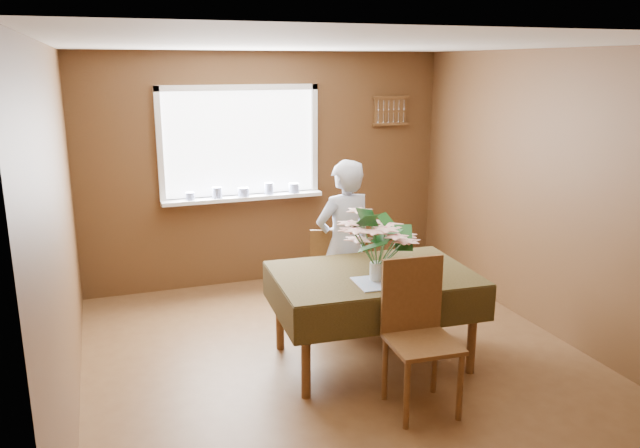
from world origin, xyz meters
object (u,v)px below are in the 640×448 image
object	(u,v)px
seated_woman	(344,245)
flower_bouquet	(378,240)
chair_near	(418,329)
dining_table	(373,283)
chair_far	(331,270)

from	to	relation	value
seated_woman	flower_bouquet	distance (m)	0.96
flower_bouquet	chair_near	bearing A→B (deg)	-82.15
dining_table	chair_far	world-z (taller)	chair_far
dining_table	seated_woman	distance (m)	0.73
dining_table	chair_near	size ratio (longest dim) A/B	1.54
chair_far	chair_near	bearing A→B (deg)	110.55
dining_table	seated_woman	bearing A→B (deg)	90.00
chair_near	seated_woman	world-z (taller)	seated_woman
seated_woman	chair_far	bearing A→B (deg)	-74.69
chair_far	flower_bouquet	xyz separation A→B (m)	(-0.03, -1.05, 0.58)
chair_near	flower_bouquet	distance (m)	0.74
seated_woman	flower_bouquet	size ratio (longest dim) A/B	2.74
chair_far	chair_near	xyz separation A→B (m)	(0.05, -1.58, 0.07)
chair_far	flower_bouquet	distance (m)	1.19
chair_near	flower_bouquet	xyz separation A→B (m)	(-0.07, 0.53, 0.51)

